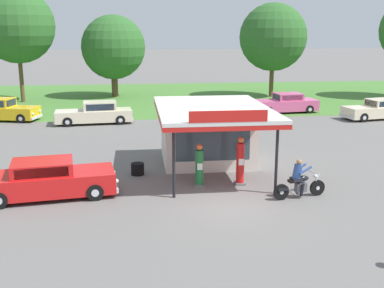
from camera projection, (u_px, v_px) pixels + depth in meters
The scene contains 16 objects.
ground_plane at pixel (230, 205), 18.01m from camera, with size 300.00×300.00×0.00m, color slate.
grass_verge_strip at pixel (171, 97), 46.97m from camera, with size 120.00×24.00×0.01m, color #477A33.
service_station_kiosk at pixel (208, 129), 23.06m from camera, with size 5.02×7.47×3.50m.
gas_pump_nearside at pixel (199, 167), 19.99m from camera, with size 0.44×0.44×1.83m.
gas_pump_offside at pixel (240, 163), 20.16m from camera, with size 0.44×0.44×2.09m.
motorcycle_with_rider at pixel (299, 182), 18.63m from camera, with size 2.23×0.76×1.58m.
featured_classic_sedan at pixel (47, 180), 18.72m from camera, with size 5.54×2.62×1.49m.
parked_car_back_row_centre at pixel (5, 111), 34.64m from camera, with size 5.07×2.91×1.62m.
parked_car_back_row_centre_right at pixel (285, 104), 38.00m from camera, with size 5.44×2.44×1.55m.
parked_car_second_row_spare at pixel (212, 110), 35.20m from camera, with size 5.07×1.94×1.43m.
parked_car_back_row_left at pixel (378, 110), 35.26m from camera, with size 5.49×2.65×1.47m.
parked_car_back_row_right at pixel (95, 114), 33.54m from camera, with size 5.61×2.34×1.55m.
tree_oak_centre at pixel (17, 26), 42.17m from camera, with size 6.66×6.66×10.15m.
tree_oak_far_left at pixel (273, 39), 45.95m from camera, with size 6.52×6.52×9.04m.
tree_oak_right at pixel (113, 48), 45.99m from camera, with size 6.19×6.19×7.92m.
spare_tire_stack at pixel (138, 169), 21.70m from camera, with size 0.60×0.60×0.54m.
Camera 1 is at (-3.46, -16.68, 6.46)m, focal length 44.45 mm.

